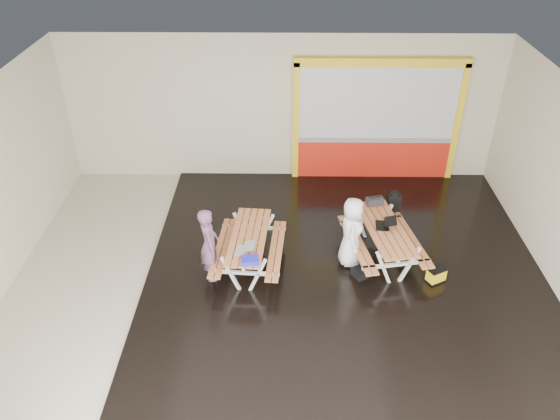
{
  "coord_description": "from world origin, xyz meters",
  "views": [
    {
      "loc": [
        0.11,
        -7.87,
        6.76
      ],
      "look_at": [
        0.0,
        0.9,
        1.0
      ],
      "focal_mm": 35.21,
      "sensor_mm": 36.0,
      "label": 1
    }
  ],
  "objects_px": {
    "picnic_table_right": "(384,235)",
    "laptop_right": "(385,224)",
    "picnic_table_left": "(249,243)",
    "fluke_bag": "(436,275)",
    "laptop_left": "(244,249)",
    "person_left": "(209,244)",
    "blue_pouch": "(250,260)",
    "dark_case": "(363,272)",
    "backpack": "(394,201)",
    "toolbox": "(375,201)",
    "person_right": "(352,232)"
  },
  "relations": [
    {
      "from": "picnic_table_right",
      "to": "blue_pouch",
      "type": "distance_m",
      "value": 2.73
    },
    {
      "from": "backpack",
      "to": "dark_case",
      "type": "relative_size",
      "value": 1.16
    },
    {
      "from": "picnic_table_left",
      "to": "fluke_bag",
      "type": "height_order",
      "value": "picnic_table_left"
    },
    {
      "from": "picnic_table_left",
      "to": "backpack",
      "type": "bearing_deg",
      "value": 24.12
    },
    {
      "from": "laptop_left",
      "to": "blue_pouch",
      "type": "relative_size",
      "value": 1.21
    },
    {
      "from": "fluke_bag",
      "to": "laptop_right",
      "type": "bearing_deg",
      "value": 140.43
    },
    {
      "from": "picnic_table_right",
      "to": "laptop_left",
      "type": "relative_size",
      "value": 5.84
    },
    {
      "from": "dark_case",
      "to": "blue_pouch",
      "type": "bearing_deg",
      "value": -165.77
    },
    {
      "from": "dark_case",
      "to": "person_right",
      "type": "bearing_deg",
      "value": 123.48
    },
    {
      "from": "laptop_right",
      "to": "blue_pouch",
      "type": "height_order",
      "value": "laptop_right"
    },
    {
      "from": "laptop_right",
      "to": "person_left",
      "type": "bearing_deg",
      "value": -169.0
    },
    {
      "from": "person_left",
      "to": "person_right",
      "type": "relative_size",
      "value": 1.05
    },
    {
      "from": "picnic_table_left",
      "to": "blue_pouch",
      "type": "bearing_deg",
      "value": -84.99
    },
    {
      "from": "picnic_table_left",
      "to": "laptop_left",
      "type": "distance_m",
      "value": 0.52
    },
    {
      "from": "picnic_table_right",
      "to": "dark_case",
      "type": "xyz_separation_m",
      "value": [
        -0.43,
        -0.52,
        -0.47
      ]
    },
    {
      "from": "fluke_bag",
      "to": "toolbox",
      "type": "bearing_deg",
      "value": 123.52
    },
    {
      "from": "picnic_table_left",
      "to": "backpack",
      "type": "relative_size",
      "value": 4.4
    },
    {
      "from": "laptop_right",
      "to": "backpack",
      "type": "xyz_separation_m",
      "value": [
        0.33,
        0.99,
        -0.12
      ]
    },
    {
      "from": "dark_case",
      "to": "laptop_left",
      "type": "bearing_deg",
      "value": -174.76
    },
    {
      "from": "picnic_table_right",
      "to": "dark_case",
      "type": "relative_size",
      "value": 5.57
    },
    {
      "from": "blue_pouch",
      "to": "fluke_bag",
      "type": "bearing_deg",
      "value": 5.99
    },
    {
      "from": "picnic_table_right",
      "to": "backpack",
      "type": "relative_size",
      "value": 4.8
    },
    {
      "from": "person_left",
      "to": "laptop_left",
      "type": "distance_m",
      "value": 0.66
    },
    {
      "from": "dark_case",
      "to": "backpack",
      "type": "bearing_deg",
      "value": 63.87
    },
    {
      "from": "person_left",
      "to": "blue_pouch",
      "type": "height_order",
      "value": "person_left"
    },
    {
      "from": "backpack",
      "to": "dark_case",
      "type": "distance_m",
      "value": 1.84
    },
    {
      "from": "person_left",
      "to": "backpack",
      "type": "bearing_deg",
      "value": -77.82
    },
    {
      "from": "laptop_left",
      "to": "fluke_bag",
      "type": "bearing_deg",
      "value": 0.51
    },
    {
      "from": "picnic_table_right",
      "to": "person_left",
      "type": "bearing_deg",
      "value": -169.8
    },
    {
      "from": "backpack",
      "to": "blue_pouch",
      "type": "bearing_deg",
      "value": -143.66
    },
    {
      "from": "picnic_table_left",
      "to": "picnic_table_right",
      "type": "distance_m",
      "value": 2.59
    },
    {
      "from": "laptop_right",
      "to": "dark_case",
      "type": "xyz_separation_m",
      "value": [
        -0.43,
        -0.57,
        -0.7
      ]
    },
    {
      "from": "laptop_left",
      "to": "toolbox",
      "type": "height_order",
      "value": "toolbox"
    },
    {
      "from": "picnic_table_left",
      "to": "fluke_bag",
      "type": "xyz_separation_m",
      "value": [
        3.48,
        -0.43,
        -0.38
      ]
    },
    {
      "from": "toolbox",
      "to": "blue_pouch",
      "type": "bearing_deg",
      "value": -142.27
    },
    {
      "from": "picnic_table_right",
      "to": "blue_pouch",
      "type": "height_order",
      "value": "blue_pouch"
    },
    {
      "from": "laptop_left",
      "to": "dark_case",
      "type": "height_order",
      "value": "laptop_left"
    },
    {
      "from": "picnic_table_left",
      "to": "laptop_left",
      "type": "bearing_deg",
      "value": -95.81
    },
    {
      "from": "picnic_table_right",
      "to": "laptop_right",
      "type": "bearing_deg",
      "value": 85.71
    },
    {
      "from": "person_left",
      "to": "dark_case",
      "type": "xyz_separation_m",
      "value": [
        2.84,
        0.06,
        -0.66
      ]
    },
    {
      "from": "laptop_left",
      "to": "blue_pouch",
      "type": "distance_m",
      "value": 0.35
    },
    {
      "from": "fluke_bag",
      "to": "laptop_left",
      "type": "bearing_deg",
      "value": -179.49
    },
    {
      "from": "toolbox",
      "to": "picnic_table_left",
      "type": "bearing_deg",
      "value": -156.53
    },
    {
      "from": "laptop_left",
      "to": "picnic_table_right",
      "type": "bearing_deg",
      "value": 15.46
    },
    {
      "from": "laptop_right",
      "to": "person_right",
      "type": "bearing_deg",
      "value": -160.42
    },
    {
      "from": "laptop_left",
      "to": "toolbox",
      "type": "relative_size",
      "value": 0.98
    },
    {
      "from": "picnic_table_right",
      "to": "person_right",
      "type": "xyz_separation_m",
      "value": [
        -0.65,
        -0.19,
        0.21
      ]
    },
    {
      "from": "picnic_table_left",
      "to": "blue_pouch",
      "type": "height_order",
      "value": "blue_pouch"
    },
    {
      "from": "backpack",
      "to": "dark_case",
      "type": "height_order",
      "value": "backpack"
    },
    {
      "from": "laptop_right",
      "to": "backpack",
      "type": "bearing_deg",
      "value": 71.4
    }
  ]
}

